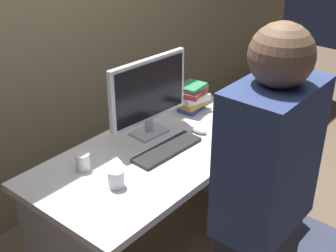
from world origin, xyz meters
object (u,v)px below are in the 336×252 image
at_px(office_chair, 288,250).
at_px(cup_by_monitor, 83,162).
at_px(keyboard, 167,150).
at_px(cell_phone, 231,124).
at_px(desk, 161,181).
at_px(book_stack, 192,97).
at_px(handbag, 284,215).
at_px(cup_near_keyboard, 116,178).
at_px(person_at_desk, 261,224).
at_px(monitor, 149,93).
at_px(mouse, 199,130).

distance_m(office_chair, cup_by_monitor, 1.10).
height_order(keyboard, cup_by_monitor, cup_by_monitor).
height_order(keyboard, cell_phone, keyboard).
bearing_deg(desk, book_stack, 17.97).
height_order(cell_phone, handbag, cell_phone).
bearing_deg(cup_near_keyboard, handbag, -22.53).
xyz_separation_m(person_at_desk, book_stack, (0.82, 0.96, -0.02)).
height_order(desk, handbag, desk).
distance_m(monitor, mouse, 0.38).
bearing_deg(office_chair, keyboard, 93.19).
height_order(keyboard, cup_near_keyboard, cup_near_keyboard).
bearing_deg(person_at_desk, monitor, 66.62).
bearing_deg(keyboard, person_at_desk, -110.38).
relative_size(desk, monitor, 2.80).
height_order(person_at_desk, book_stack, person_at_desk).
xyz_separation_m(cup_near_keyboard, cup_by_monitor, (-0.00, 0.23, 0.00)).
relative_size(person_at_desk, handbag, 4.34).
bearing_deg(cup_near_keyboard, book_stack, 14.32).
bearing_deg(person_at_desk, mouse, 50.62).
bearing_deg(cup_by_monitor, book_stack, -0.29).
bearing_deg(book_stack, cup_by_monitor, 179.71).
height_order(book_stack, handbag, book_stack).
height_order(cup_near_keyboard, book_stack, book_stack).
relative_size(desk, cup_near_keyboard, 17.03).
xyz_separation_m(mouse, cell_phone, (0.20, -0.08, -0.01)).
xyz_separation_m(person_at_desk, handbag, (0.95, 0.30, -0.70)).
bearing_deg(cup_near_keyboard, office_chair, -57.89).
bearing_deg(desk, office_chair, -87.64).
height_order(desk, mouse, mouse).
height_order(cup_near_keyboard, handbag, cup_near_keyboard).
relative_size(mouse, book_stack, 0.43).
bearing_deg(mouse, keyboard, 178.14).
xyz_separation_m(office_chair, cup_near_keyboard, (-0.45, 0.71, 0.35)).
bearing_deg(cell_phone, cup_near_keyboard, -166.27).
distance_m(person_at_desk, handbag, 1.22).
bearing_deg(handbag, monitor, 129.61).
bearing_deg(handbag, keyboard, 144.42).
bearing_deg(cup_near_keyboard, monitor, 24.65).
xyz_separation_m(office_chair, handbag, (0.59, 0.28, -0.29)).
xyz_separation_m(keyboard, mouse, (0.28, -0.01, 0.01)).
height_order(person_at_desk, handbag, person_at_desk).
relative_size(cup_by_monitor, cell_phone, 0.62).
xyz_separation_m(monitor, cell_phone, (0.40, -0.30, -0.25)).
relative_size(monitor, mouse, 5.40).
distance_m(monitor, book_stack, 0.44).
bearing_deg(cell_phone, office_chair, -106.32).
relative_size(mouse, handbag, 0.26).
distance_m(monitor, cell_phone, 0.56).
height_order(mouse, cup_by_monitor, cup_by_monitor).
relative_size(mouse, cup_by_monitor, 1.12).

